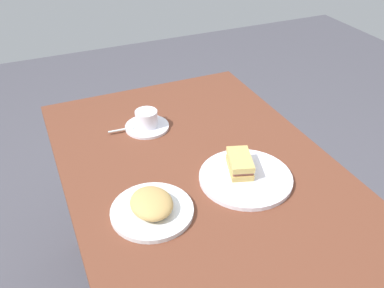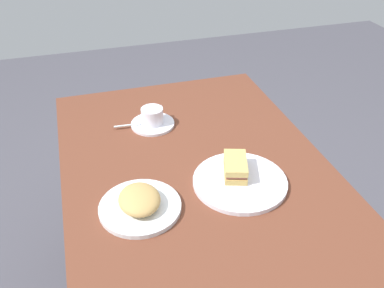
{
  "view_description": "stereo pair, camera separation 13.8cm",
  "coord_description": "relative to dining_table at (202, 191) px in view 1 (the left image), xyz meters",
  "views": [
    {
      "loc": [
        -0.94,
        0.44,
        1.55
      ],
      "look_at": [
        0.11,
        -0.01,
        0.76
      ],
      "focal_mm": 39.11,
      "sensor_mm": 36.0,
      "label": 1
    },
    {
      "loc": [
        -0.99,
        0.31,
        1.55
      ],
      "look_at": [
        0.11,
        -0.01,
        0.76
      ],
      "focal_mm": 39.11,
      "sensor_mm": 36.0,
      "label": 2
    }
  ],
  "objects": [
    {
      "name": "dining_table",
      "position": [
        0.0,
        0.0,
        0.0
      ],
      "size": [
        1.25,
        0.84,
        0.73
      ],
      "color": "brown",
      "rests_on": "ground_plane"
    },
    {
      "name": "sandwich_plate",
      "position": [
        -0.09,
        -0.1,
        0.1
      ],
      "size": [
        0.28,
        0.28,
        0.01
      ],
      "primitive_type": "cylinder",
      "color": "white",
      "rests_on": "dining_table"
    },
    {
      "name": "sandwich_front",
      "position": [
        -0.06,
        -0.1,
        0.13
      ],
      "size": [
        0.13,
        0.1,
        0.05
      ],
      "color": "tan",
      "rests_on": "sandwich_plate"
    },
    {
      "name": "coffee_saucer",
      "position": [
        0.31,
        0.08,
        0.09
      ],
      "size": [
        0.16,
        0.16,
        0.01
      ],
      "primitive_type": "cylinder",
      "color": "white",
      "rests_on": "dining_table"
    },
    {
      "name": "coffee_cup",
      "position": [
        0.31,
        0.08,
        0.13
      ],
      "size": [
        0.09,
        0.09,
        0.06
      ],
      "color": "white",
      "rests_on": "coffee_saucer"
    },
    {
      "name": "spoon",
      "position": [
        0.31,
        0.16,
        0.1
      ],
      "size": [
        0.02,
        0.1,
        0.01
      ],
      "color": "silver",
      "rests_on": "coffee_saucer"
    },
    {
      "name": "side_plate",
      "position": [
        -0.12,
        0.21,
        0.1
      ],
      "size": [
        0.23,
        0.23,
        0.01
      ],
      "primitive_type": "cylinder",
      "color": "white",
      "rests_on": "dining_table"
    },
    {
      "name": "side_food_pile",
      "position": [
        -0.12,
        0.21,
        0.12
      ],
      "size": [
        0.14,
        0.12,
        0.04
      ],
      "primitive_type": "ellipsoid",
      "color": "tan",
      "rests_on": "side_plate"
    }
  ]
}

